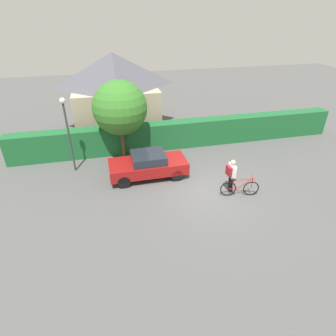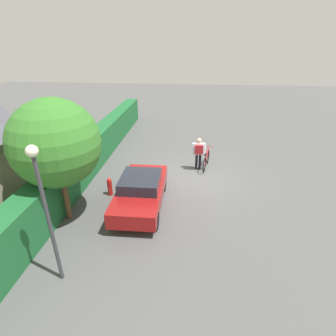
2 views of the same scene
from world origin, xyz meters
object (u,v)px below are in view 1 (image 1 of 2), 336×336
(fire_hydrant, at_px, (156,155))
(tree_kerbside, at_px, (120,108))
(parked_car_near, at_px, (148,165))
(person_rider, at_px, (231,173))
(bicycle, at_px, (240,188))
(street_lamp, at_px, (67,125))

(fire_hydrant, bearing_deg, tree_kerbside, 148.19)
(tree_kerbside, xyz_separation_m, fire_hydrant, (1.72, -1.07, -2.56))
(parked_car_near, height_order, person_rider, person_rider)
(bicycle, xyz_separation_m, tree_kerbside, (-4.89, 5.26, 2.56))
(bicycle, height_order, person_rider, person_rider)
(bicycle, distance_m, street_lamp, 9.01)
(parked_car_near, height_order, bicycle, parked_car_near)
(parked_car_near, relative_size, person_rider, 2.34)
(bicycle, relative_size, fire_hydrant, 2.23)
(bicycle, bearing_deg, fire_hydrant, 127.09)
(parked_car_near, bearing_deg, person_rider, -32.64)
(bicycle, height_order, fire_hydrant, bicycle)
(street_lamp, distance_m, tree_kerbside, 2.96)
(street_lamp, height_order, fire_hydrant, street_lamp)
(tree_kerbside, relative_size, fire_hydrant, 5.53)
(bicycle, bearing_deg, person_rider, 126.71)
(parked_car_near, distance_m, fire_hydrant, 1.67)
(parked_car_near, xyz_separation_m, tree_kerbside, (-1.03, 2.56, 2.27))
(street_lamp, bearing_deg, fire_hydrant, -0.64)
(street_lamp, bearing_deg, bicycle, -29.03)
(fire_hydrant, bearing_deg, street_lamp, 179.36)
(street_lamp, xyz_separation_m, tree_kerbside, (2.75, 1.02, 0.36))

